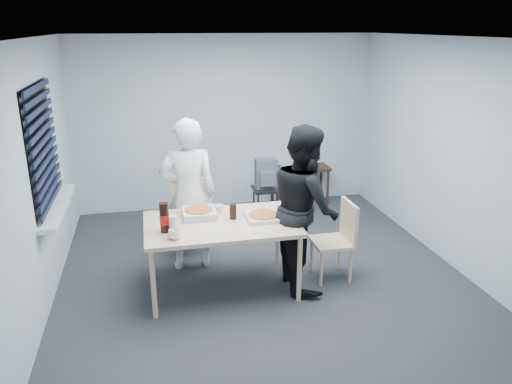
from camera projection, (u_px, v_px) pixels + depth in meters
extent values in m
plane|color=#29292D|center=(264.00, 277.00, 5.65)|extent=(5.00, 5.00, 0.00)
plane|color=white|center=(265.00, 38.00, 4.82)|extent=(5.00, 5.00, 0.00)
plane|color=#B2BCC5|center=(226.00, 123.00, 7.55)|extent=(4.50, 0.00, 4.50)
plane|color=#B2BCC5|center=(363.00, 280.00, 2.92)|extent=(4.50, 0.00, 4.50)
plane|color=#B2BCC5|center=(36.00, 181.00, 4.77)|extent=(0.00, 5.00, 5.00)
plane|color=#B2BCC5|center=(456.00, 155.00, 5.70)|extent=(0.00, 5.00, 5.00)
plane|color=black|center=(42.00, 146.00, 5.07)|extent=(0.00, 1.30, 1.30)
cube|color=black|center=(45.00, 146.00, 5.07)|extent=(0.04, 1.30, 1.25)
cube|color=silver|center=(58.00, 207.00, 5.29)|extent=(0.18, 1.42, 0.05)
cube|color=beige|center=(221.00, 224.00, 5.19)|extent=(1.58, 1.00, 0.04)
cylinder|color=beige|center=(153.00, 285.00, 4.76)|extent=(0.05, 0.05, 0.73)
cylinder|color=beige|center=(151.00, 247.00, 5.57)|extent=(0.05, 0.05, 0.73)
cylinder|color=beige|center=(299.00, 269.00, 5.06)|extent=(0.05, 0.05, 0.73)
cylinder|color=beige|center=(277.00, 235.00, 5.87)|extent=(0.05, 0.05, 0.73)
cube|color=beige|center=(190.00, 218.00, 6.20)|extent=(0.42, 0.42, 0.04)
cube|color=beige|center=(188.00, 195.00, 6.30)|extent=(0.42, 0.04, 0.44)
cylinder|color=beige|center=(178.00, 242.00, 6.08)|extent=(0.03, 0.03, 0.41)
cylinder|color=beige|center=(176.00, 231.00, 6.40)|extent=(0.03, 0.03, 0.41)
cylinder|color=beige|center=(206.00, 239.00, 6.15)|extent=(0.03, 0.03, 0.41)
cylinder|color=beige|center=(203.00, 229.00, 6.47)|extent=(0.03, 0.03, 0.41)
cube|color=beige|center=(332.00, 242.00, 5.52)|extent=(0.42, 0.42, 0.04)
cube|color=beige|center=(349.00, 221.00, 5.48)|extent=(0.04, 0.42, 0.44)
cylinder|color=beige|center=(321.00, 269.00, 5.40)|extent=(0.03, 0.03, 0.41)
cylinder|color=beige|center=(311.00, 256.00, 5.71)|extent=(0.03, 0.03, 0.41)
cylinder|color=beige|center=(351.00, 266.00, 5.47)|extent=(0.03, 0.03, 0.41)
cylinder|color=beige|center=(339.00, 253.00, 5.78)|extent=(0.03, 0.03, 0.41)
imported|color=silver|center=(189.00, 195.00, 5.65)|extent=(0.65, 0.42, 1.77)
imported|color=black|center=(305.00, 207.00, 5.27)|extent=(0.47, 0.86, 1.77)
cube|color=#352017|center=(300.00, 168.00, 7.80)|extent=(0.90, 0.40, 0.04)
cylinder|color=#352017|center=(277.00, 192.00, 7.67)|extent=(0.04, 0.04, 0.56)
cylinder|color=#352017|center=(272.00, 185.00, 7.96)|extent=(0.04, 0.04, 0.56)
cylinder|color=#352017|center=(328.00, 188.00, 7.84)|extent=(0.04, 0.04, 0.56)
cylinder|color=#352017|center=(321.00, 182.00, 8.13)|extent=(0.04, 0.04, 0.56)
cube|color=black|center=(266.00, 189.00, 7.11)|extent=(0.37, 0.37, 0.04)
cylinder|color=black|center=(258.00, 210.00, 7.03)|extent=(0.04, 0.04, 0.47)
cylinder|color=black|center=(254.00, 203.00, 7.30)|extent=(0.04, 0.04, 0.47)
cylinder|color=black|center=(278.00, 208.00, 7.09)|extent=(0.04, 0.04, 0.47)
cylinder|color=black|center=(273.00, 202.00, 7.36)|extent=(0.04, 0.04, 0.47)
cube|color=#575B65|center=(266.00, 173.00, 7.04)|extent=(0.30, 0.16, 0.42)
cube|color=#575B65|center=(268.00, 179.00, 6.95)|extent=(0.22, 0.06, 0.20)
cube|color=silver|center=(199.00, 215.00, 5.33)|extent=(0.35, 0.35, 0.04)
cube|color=silver|center=(199.00, 212.00, 5.32)|extent=(0.35, 0.35, 0.04)
cylinder|color=#CC7F38|center=(199.00, 209.00, 5.31)|extent=(0.30, 0.30, 0.01)
cube|color=silver|center=(263.00, 217.00, 5.28)|extent=(0.37, 0.37, 0.04)
cylinder|color=#CC7F38|center=(263.00, 214.00, 5.27)|extent=(0.31, 0.31, 0.01)
imported|color=white|center=(175.00, 234.00, 4.77)|extent=(0.17, 0.17, 0.10)
imported|color=white|center=(219.00, 209.00, 5.42)|extent=(0.10, 0.10, 0.09)
cylinder|color=black|center=(233.00, 211.00, 5.25)|extent=(0.08, 0.08, 0.16)
cylinder|color=black|center=(164.00, 217.00, 4.90)|extent=(0.09, 0.09, 0.30)
cylinder|color=red|center=(165.00, 219.00, 4.91)|extent=(0.10, 0.10, 0.10)
cylinder|color=silver|center=(173.00, 225.00, 4.88)|extent=(0.09, 0.09, 0.18)
torus|color=red|center=(255.00, 233.00, 4.91)|extent=(0.06, 0.06, 0.00)
cube|color=white|center=(291.00, 167.00, 7.78)|extent=(0.25, 0.33, 0.01)
cube|color=black|center=(313.00, 164.00, 7.87)|extent=(0.15, 0.12, 0.06)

